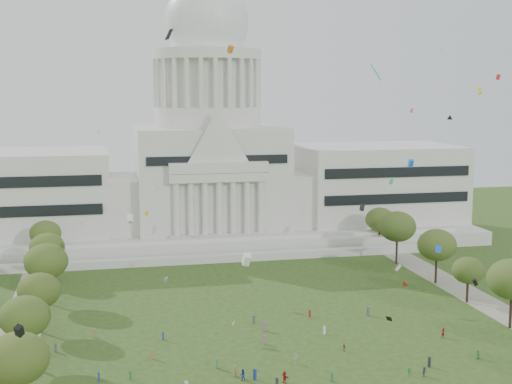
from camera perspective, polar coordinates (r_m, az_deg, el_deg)
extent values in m
plane|color=#2E4718|center=(115.58, 4.92, -15.06)|extent=(400.00, 400.00, 0.00)
cube|color=silver|center=(222.96, -3.84, -3.09)|extent=(160.00, 60.00, 4.00)
cube|color=silver|center=(191.34, -2.37, -5.28)|extent=(130.00, 3.00, 2.00)
cube|color=silver|center=(198.68, -2.77, -4.33)|extent=(140.00, 3.00, 5.00)
cube|color=silver|center=(218.71, -18.23, -0.25)|extent=(50.00, 34.00, 22.00)
cube|color=silver|center=(234.19, 9.60, 0.58)|extent=(50.00, 34.00, 22.00)
cube|color=silver|center=(216.00, -10.84, -0.89)|extent=(12.00, 26.00, 16.00)
cube|color=silver|center=(223.83, 3.11, -0.44)|extent=(12.00, 26.00, 16.00)
cube|color=silver|center=(219.41, -3.84, 0.96)|extent=(44.00, 38.00, 28.00)
cube|color=silver|center=(199.40, -3.00, 1.17)|extent=(28.00, 3.00, 2.40)
cube|color=black|center=(201.51, -18.75, -0.39)|extent=(46.00, 0.40, 11.00)
cube|color=black|center=(218.21, 11.29, 0.52)|extent=(46.00, 0.40, 11.00)
cylinder|color=silver|center=(217.82, -3.89, 6.03)|extent=(32.00, 32.00, 6.00)
cylinder|color=silver|center=(217.67, -3.91, 8.66)|extent=(28.00, 28.00, 14.00)
cylinder|color=silver|center=(217.91, -3.93, 10.90)|extent=(32.40, 32.40, 3.00)
cylinder|color=silver|center=(218.24, -3.95, 12.34)|extent=(22.00, 22.00, 8.00)
ellipsoid|color=silver|center=(218.56, -3.96, 13.39)|extent=(25.00, 25.00, 26.20)
cube|color=gray|center=(139.94, -18.57, -11.24)|extent=(8.00, 160.00, 0.04)
cube|color=gray|center=(160.31, 18.43, -8.74)|extent=(8.00, 160.00, 0.04)
ellipsoid|color=#3C4E18|center=(105.66, -18.58, -12.52)|extent=(8.86, 8.86, 7.25)
cylinder|color=black|center=(126.81, -17.89, -11.96)|extent=(0.56, 0.56, 5.47)
ellipsoid|color=#344E16|center=(124.98, -18.01, -9.46)|extent=(8.42, 8.42, 6.89)
cylinder|color=black|center=(147.27, 19.70, -9.06)|extent=(0.56, 0.56, 6.20)
ellipsoid|color=#3B521D|center=(145.51, 19.82, -6.58)|extent=(9.55, 9.55, 7.82)
cylinder|color=black|center=(142.42, -16.86, -9.71)|extent=(0.56, 0.56, 5.27)
ellipsoid|color=#344815|center=(140.83, -16.96, -7.55)|extent=(8.12, 8.12, 6.65)
cylinder|color=black|center=(161.66, 16.54, -7.68)|extent=(0.56, 0.56, 4.56)
ellipsoid|color=#304817|center=(160.44, 16.61, -6.02)|extent=(7.01, 7.01, 5.74)
cylinder|color=black|center=(159.99, -16.35, -7.57)|extent=(0.56, 0.56, 6.03)
ellipsoid|color=#354E18|center=(158.41, -16.45, -5.34)|extent=(9.29, 9.29, 7.60)
cylinder|color=black|center=(174.92, 14.20, -6.15)|extent=(0.56, 0.56, 5.97)
ellipsoid|color=#3B4F1B|center=(173.48, 14.27, -4.13)|extent=(9.19, 9.19, 7.52)
cylinder|color=black|center=(178.09, -16.30, -6.07)|extent=(0.56, 0.56, 5.41)
ellipsoid|color=#375116|center=(176.79, -16.38, -4.27)|extent=(8.33, 8.33, 6.81)
cylinder|color=black|center=(192.07, 11.19, -4.71)|extent=(0.56, 0.56, 6.37)
ellipsoid|color=#334819|center=(190.69, 11.24, -2.73)|extent=(9.82, 9.82, 8.03)
cylinder|color=black|center=(195.81, -16.43, -4.80)|extent=(0.56, 0.56, 5.32)
ellipsoid|color=#3C4D18|center=(194.65, -16.50, -3.19)|extent=(8.19, 8.19, 6.70)
cylinder|color=black|center=(209.24, 9.85, -3.74)|extent=(0.56, 0.56, 5.47)
ellipsoid|color=#394B19|center=(208.14, 9.89, -2.18)|extent=(8.42, 8.42, 6.89)
imported|color=#33723F|center=(130.29, 17.32, -12.29)|extent=(0.77, 0.91, 1.58)
imported|color=#B21E1E|center=(138.79, 14.78, -10.84)|extent=(0.98, 0.69, 1.88)
imported|color=#33723F|center=(120.53, 12.15, -13.83)|extent=(0.96, 1.08, 1.50)
imported|color=silver|center=(122.65, 3.21, -13.16)|extent=(0.92, 1.23, 1.87)
imported|color=#B21E1E|center=(115.30, 2.31, -14.57)|extent=(1.31, 1.94, 1.94)
imported|color=navy|center=(116.13, -1.08, -14.41)|extent=(0.94, 0.60, 1.89)
imported|color=#26262B|center=(120.58, 13.32, -13.82)|extent=(1.19, 0.99, 1.63)
imported|color=olive|center=(128.91, 7.07, -12.21)|extent=(0.69, 0.98, 1.51)
cube|color=#33723F|center=(116.42, 6.09, -14.48)|extent=(0.48, 0.42, 1.55)
cube|color=#4C4C51|center=(148.45, 8.96, -9.41)|extent=(0.58, 0.52, 1.85)
cube|color=navy|center=(118.34, -12.47, -14.25)|extent=(0.28, 0.43, 1.55)
cube|color=olive|center=(137.40, -12.79, -11.00)|extent=(0.30, 0.47, 1.76)
cube|color=navy|center=(134.32, -7.44, -11.35)|extent=(0.32, 0.46, 1.58)
cube|color=#4C4C51|center=(131.99, -16.30, -11.99)|extent=(0.42, 0.47, 1.52)
cube|color=navy|center=(116.22, -0.09, -14.40)|extent=(0.54, 0.57, 1.84)
cube|color=#B21E1E|center=(146.25, 4.32, -9.67)|extent=(0.46, 0.46, 1.51)
cube|color=silver|center=(136.84, 5.49, -10.95)|extent=(0.39, 0.48, 1.56)
cube|color=#26262B|center=(124.53, 13.70, -13.08)|extent=(0.54, 0.50, 1.75)
cube|color=#994C8C|center=(131.27, 0.66, -11.75)|extent=(0.40, 0.48, 1.58)
cube|color=#26262B|center=(113.95, 1.69, -14.98)|extent=(0.44, 0.34, 1.48)
cube|color=#33723F|center=(120.86, -3.15, -13.53)|extent=(0.31, 0.47, 1.72)
cube|color=#994C8C|center=(137.81, 0.68, -10.70)|extent=(0.50, 0.59, 1.90)
cube|color=#4C4C51|center=(142.19, -0.17, -10.16)|extent=(0.48, 0.46, 1.56)
cube|color=olive|center=(117.69, -1.70, -14.12)|extent=(0.32, 0.49, 1.77)
cube|color=#33723F|center=(118.05, -9.99, -14.25)|extent=(0.43, 0.47, 1.52)
cube|color=olive|center=(125.78, -8.32, -12.72)|extent=(0.44, 0.53, 1.70)
cube|color=#4C4C51|center=(132.21, -15.74, -11.90)|extent=(0.36, 0.49, 1.69)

